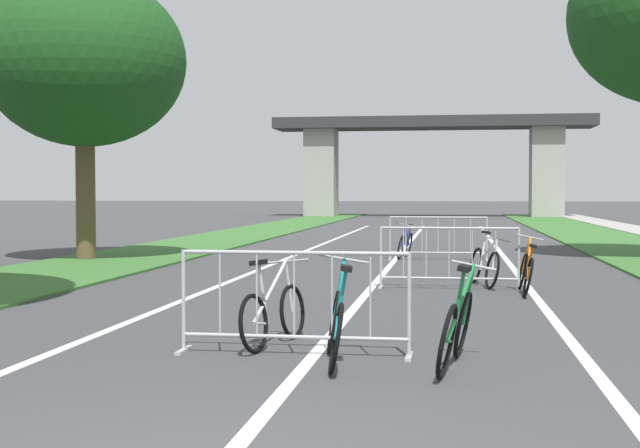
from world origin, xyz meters
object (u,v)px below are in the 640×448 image
object	(u,v)px
crowd_barrier_third	(438,238)
bicycle_silver_4	(273,313)
crowd_barrier_nearest	(294,303)
bicycle_white_0	(484,265)
bicycle_teal_2	(336,324)
crowd_barrier_second	(449,258)
tree_left_oak_mid	(84,61)
bicycle_blue_1	(405,244)
bicycle_orange_5	(526,272)
bicycle_green_3	(456,328)

from	to	relation	value
crowd_barrier_third	bicycle_silver_4	bearing A→B (deg)	-97.28
crowd_barrier_nearest	bicycle_silver_4	distance (m)	0.59
bicycle_white_0	bicycle_teal_2	bearing A→B (deg)	62.95
crowd_barrier_second	bicycle_teal_2	world-z (taller)	crowd_barrier_second
bicycle_white_0	tree_left_oak_mid	bearing A→B (deg)	-39.46
tree_left_oak_mid	bicycle_blue_1	xyz separation A→B (m)	(7.49, 1.96, -4.38)
bicycle_white_0	bicycle_teal_2	distance (m)	7.37
crowd_barrier_second	bicycle_teal_2	size ratio (longest dim) A/B	1.40
bicycle_silver_4	bicycle_orange_5	world-z (taller)	bicycle_orange_5
tree_left_oak_mid	crowd_barrier_third	distance (m)	9.42
tree_left_oak_mid	bicycle_blue_1	world-z (taller)	tree_left_oak_mid
crowd_barrier_nearest	bicycle_teal_2	distance (m)	0.64
tree_left_oak_mid	crowd_barrier_third	bearing A→B (deg)	9.62
crowd_barrier_third	bicycle_orange_5	world-z (taller)	crowd_barrier_third
bicycle_blue_1	crowd_barrier_second	bearing A→B (deg)	106.61
tree_left_oak_mid	bicycle_silver_4	xyz separation A→B (m)	(6.76, -10.66, -4.38)
crowd_barrier_second	bicycle_blue_1	world-z (taller)	crowd_barrier_second
crowd_barrier_third	bicycle_silver_4	xyz separation A→B (m)	(-1.54, -12.07, -0.17)
crowd_barrier_nearest	bicycle_orange_5	world-z (taller)	crowd_barrier_nearest
crowd_barrier_second	bicycle_green_3	xyz separation A→B (m)	(0.09, -6.75, -0.14)
tree_left_oak_mid	crowd_barrier_second	bearing A→B (deg)	-29.51
bicycle_blue_1	bicycle_green_3	xyz separation A→B (m)	(1.19, -13.57, 0.03)
crowd_barrier_second	bicycle_silver_4	bearing A→B (deg)	-107.51
bicycle_teal_2	bicycle_silver_4	bearing A→B (deg)	123.30
bicycle_blue_1	crowd_barrier_third	bearing A→B (deg)	153.29
bicycle_white_0	bicycle_silver_4	size ratio (longest dim) A/B	1.06
crowd_barrier_third	bicycle_teal_2	world-z (taller)	crowd_barrier_third
crowd_barrier_third	bicycle_blue_1	bearing A→B (deg)	145.82
bicycle_teal_2	bicycle_blue_1	bearing A→B (deg)	81.42
tree_left_oak_mid	crowd_barrier_nearest	size ratio (longest dim) A/B	2.87
bicycle_teal_2	bicycle_orange_5	xyz separation A→B (m)	(2.26, 6.08, -0.02)
bicycle_silver_4	bicycle_green_3	bearing A→B (deg)	-12.70
bicycle_white_0	bicycle_orange_5	bearing A→B (deg)	104.95
tree_left_oak_mid	bicycle_green_3	size ratio (longest dim) A/B	3.98
crowd_barrier_second	bicycle_white_0	bearing A→B (deg)	40.84
tree_left_oak_mid	bicycle_teal_2	size ratio (longest dim) A/B	4.02
crowd_barrier_third	bicycle_teal_2	xyz separation A→B (m)	(-0.76, -12.94, -0.14)
crowd_barrier_third	bicycle_silver_4	size ratio (longest dim) A/B	1.52
bicycle_white_0	bicycle_blue_1	distance (m)	6.53
crowd_barrier_second	crowd_barrier_third	size ratio (longest dim) A/B	1.00
crowd_barrier_third	bicycle_orange_5	bearing A→B (deg)	-77.62
crowd_barrier_third	bicycle_orange_5	xyz separation A→B (m)	(1.51, -6.86, -0.16)
crowd_barrier_second	bicycle_white_0	world-z (taller)	crowd_barrier_second
crowd_barrier_nearest	bicycle_green_3	world-z (taller)	crowd_barrier_nearest
crowd_barrier_second	bicycle_green_3	bearing A→B (deg)	-89.20
bicycle_teal_2	bicycle_silver_4	xyz separation A→B (m)	(-0.79, 0.87, -0.03)
crowd_barrier_second	bicycle_orange_5	distance (m)	1.37
bicycle_blue_1	bicycle_orange_5	xyz separation A→B (m)	(2.32, -7.41, 0.01)
crowd_barrier_nearest	crowd_barrier_third	world-z (taller)	same
tree_left_oak_mid	bicycle_orange_5	distance (m)	12.05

